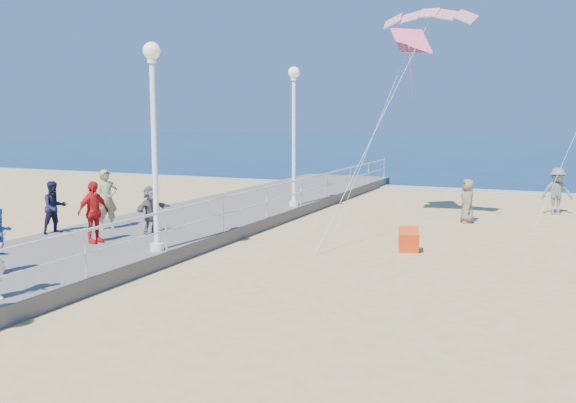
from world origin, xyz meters
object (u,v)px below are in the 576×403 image
at_px(spectator_6, 107,200).
at_px(spectator_7, 54,207).
at_px(lamp_post_mid, 154,125).
at_px(beach_walker_c, 468,201).
at_px(box_kite, 409,242).
at_px(spectator_5, 151,210).
at_px(toddler_held, 0,232).
at_px(beach_walker_a, 557,191).
at_px(spectator_3, 93,212).
at_px(lamp_post_far, 294,121).

height_order(spectator_6, spectator_7, spectator_6).
xyz_separation_m(lamp_post_mid, beach_walker_c, (6.39, 10.20, -2.86)).
relative_size(spectator_6, box_kite, 3.09).
bearing_deg(spectator_5, lamp_post_mid, -132.30).
bearing_deg(toddler_held, spectator_5, 24.93).
bearing_deg(beach_walker_c, spectator_7, -74.02).
height_order(beach_walker_a, box_kite, beach_walker_a).
height_order(lamp_post_mid, beach_walker_a, lamp_post_mid).
bearing_deg(beach_walker_c, lamp_post_mid, -57.40).
bearing_deg(box_kite, beach_walker_a, 50.69).
xyz_separation_m(spectator_7, beach_walker_a, (13.57, 12.82, -0.25)).
relative_size(lamp_post_mid, spectator_5, 3.74).
distance_m(lamp_post_mid, beach_walker_a, 16.76).
xyz_separation_m(toddler_held, spectator_6, (-3.19, 6.90, -0.39)).
bearing_deg(box_kite, spectator_7, -178.59).
bearing_deg(spectator_6, lamp_post_mid, -87.89).
relative_size(spectator_3, spectator_7, 1.10).
relative_size(lamp_post_far, box_kite, 8.87).
bearing_deg(spectator_3, lamp_post_mid, -83.89).
distance_m(lamp_post_far, beach_walker_a, 10.77).
xyz_separation_m(spectator_5, beach_walker_c, (7.99, 8.22, -0.31)).
xyz_separation_m(beach_walker_c, box_kite, (-0.77, -5.91, -0.50)).
height_order(lamp_post_far, box_kite, lamp_post_far).
xyz_separation_m(toddler_held, beach_walker_a, (9.38, 18.56, -0.78)).
distance_m(spectator_6, spectator_7, 1.53).
bearing_deg(spectator_7, spectator_5, -46.36).
distance_m(lamp_post_mid, lamp_post_far, 9.00).
distance_m(lamp_post_mid, box_kite, 7.83).
bearing_deg(spectator_7, beach_walker_c, -28.20).
distance_m(spectator_3, spectator_7, 2.17).
bearing_deg(spectator_7, spectator_6, -20.42).
relative_size(lamp_post_mid, spectator_6, 2.87).
distance_m(spectator_7, beach_walker_c, 14.17).
height_order(lamp_post_mid, spectator_6, lamp_post_mid).
height_order(toddler_held, box_kite, toddler_held).
bearing_deg(lamp_post_mid, lamp_post_far, 90.00).
relative_size(toddler_held, spectator_3, 0.54).
xyz_separation_m(spectator_3, spectator_6, (-1.06, 1.85, 0.07)).
height_order(toddler_held, spectator_6, spectator_6).
relative_size(spectator_3, spectator_5, 1.21).
bearing_deg(lamp_post_far, spectator_7, -117.54).
bearing_deg(spectator_3, beach_walker_a, -30.28).
relative_size(spectator_7, beach_walker_a, 0.84).
relative_size(spectator_6, beach_walker_c, 1.15).
distance_m(spectator_3, box_kite, 8.89).
bearing_deg(spectator_5, spectator_7, 121.79).
xyz_separation_m(toddler_held, box_kite, (5.68, 9.18, -1.41)).
relative_size(lamp_post_mid, beach_walker_a, 2.87).
xyz_separation_m(lamp_post_mid, beach_walker_a, (9.32, 13.66, -2.73)).
bearing_deg(toddler_held, lamp_post_far, 12.02).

